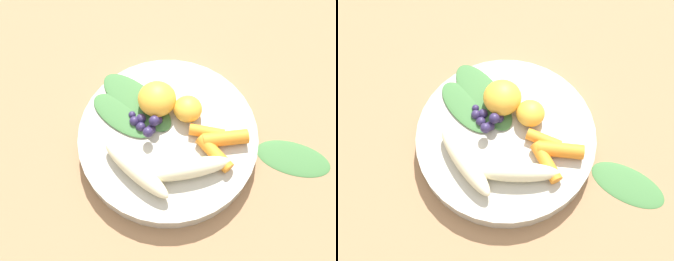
% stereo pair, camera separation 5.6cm
% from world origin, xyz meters
% --- Properties ---
extents(ground_plane, '(2.40, 2.40, 0.00)m').
position_xyz_m(ground_plane, '(0.00, 0.00, 0.00)').
color(ground_plane, '#99704C').
extents(bowl, '(0.25, 0.25, 0.03)m').
position_xyz_m(bowl, '(0.00, 0.00, 0.01)').
color(bowl, '#B2AD9E').
rests_on(bowl, ground_plane).
extents(banana_peeled_left, '(0.10, 0.09, 0.03)m').
position_xyz_m(banana_peeled_left, '(0.05, -0.04, 0.04)').
color(banana_peeled_left, beige).
rests_on(banana_peeled_left, bowl).
extents(banana_peeled_right, '(0.12, 0.05, 0.03)m').
position_xyz_m(banana_peeled_right, '(-0.01, -0.07, 0.04)').
color(banana_peeled_right, beige).
rests_on(banana_peeled_right, bowl).
extents(orange_segment_near, '(0.05, 0.05, 0.04)m').
position_xyz_m(orange_segment_near, '(-0.03, 0.03, 0.05)').
color(orange_segment_near, '#F4A833').
rests_on(orange_segment_near, bowl).
extents(orange_segment_far, '(0.04, 0.04, 0.03)m').
position_xyz_m(orange_segment_far, '(0.01, 0.04, 0.04)').
color(orange_segment_far, '#F4A833').
rests_on(orange_segment_far, bowl).
extents(carrot_front, '(0.06, 0.04, 0.02)m').
position_xyz_m(carrot_front, '(0.07, 0.00, 0.04)').
color(carrot_front, orange).
rests_on(carrot_front, bowl).
extents(carrot_mid_left, '(0.06, 0.05, 0.02)m').
position_xyz_m(carrot_mid_left, '(0.07, 0.03, 0.04)').
color(carrot_mid_left, orange).
rests_on(carrot_mid_left, bowl).
extents(carrot_mid_right, '(0.05, 0.03, 0.02)m').
position_xyz_m(carrot_mid_right, '(0.05, 0.02, 0.04)').
color(carrot_mid_right, orange).
rests_on(carrot_mid_right, bowl).
extents(blueberry_pile, '(0.05, 0.04, 0.03)m').
position_xyz_m(blueberry_pile, '(-0.03, -0.01, 0.04)').
color(blueberry_pile, '#2D234C').
rests_on(blueberry_pile, bowl).
extents(kale_leaf_left, '(0.14, 0.09, 0.01)m').
position_xyz_m(kale_leaf_left, '(-0.06, 0.02, 0.03)').
color(kale_leaf_left, '#3D7038').
rests_on(kale_leaf_left, bowl).
extents(kale_leaf_right, '(0.11, 0.06, 0.01)m').
position_xyz_m(kale_leaf_right, '(-0.07, -0.01, 0.03)').
color(kale_leaf_right, '#3D7038').
rests_on(kale_leaf_right, bowl).
extents(kale_leaf_stray, '(0.11, 0.07, 0.01)m').
position_xyz_m(kale_leaf_stray, '(0.17, 0.06, 0.00)').
color(kale_leaf_stray, '#3D7038').
rests_on(kale_leaf_stray, ground_plane).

